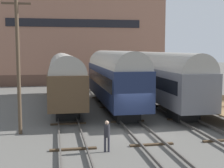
{
  "coord_description": "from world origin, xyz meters",
  "views": [
    {
      "loc": [
        -5.46,
        -19.8,
        5.54
      ],
      "look_at": [
        0.0,
        9.52,
        2.2
      ],
      "focal_mm": 50.0,
      "sensor_mm": 36.0,
      "label": 1
    }
  ],
  "objects_px": {
    "train_car_navy": "(114,76)",
    "train_car_brown": "(64,76)",
    "person_worker": "(107,133)",
    "utility_pole": "(18,59)",
    "bench": "(219,101)",
    "train_car_grey": "(159,76)"
  },
  "relations": [
    {
      "from": "train_car_navy",
      "to": "train_car_brown",
      "type": "height_order",
      "value": "train_car_navy"
    },
    {
      "from": "person_worker",
      "to": "utility_pole",
      "type": "xyz_separation_m",
      "value": [
        -4.98,
        4.62,
        3.89
      ]
    },
    {
      "from": "bench",
      "to": "person_worker",
      "type": "relative_size",
      "value": 0.81
    },
    {
      "from": "train_car_navy",
      "to": "bench",
      "type": "xyz_separation_m",
      "value": [
        7.3,
        -6.07,
        -1.57
      ]
    },
    {
      "from": "train_car_brown",
      "to": "utility_pole",
      "type": "xyz_separation_m",
      "value": [
        -3.21,
        -10.21,
        2.05
      ]
    },
    {
      "from": "bench",
      "to": "train_car_brown",
      "type": "bearing_deg",
      "value": 143.73
    },
    {
      "from": "train_car_grey",
      "to": "person_worker",
      "type": "distance_m",
      "value": 14.55
    },
    {
      "from": "train_car_grey",
      "to": "person_worker",
      "type": "relative_size",
      "value": 10.3
    },
    {
      "from": "train_car_brown",
      "to": "bench",
      "type": "xyz_separation_m",
      "value": [
        11.81,
        -8.67,
        -1.39
      ]
    },
    {
      "from": "train_car_grey",
      "to": "bench",
      "type": "distance_m",
      "value": 7.06
    },
    {
      "from": "bench",
      "to": "person_worker",
      "type": "distance_m",
      "value": 11.79
    },
    {
      "from": "train_car_grey",
      "to": "bench",
      "type": "relative_size",
      "value": 12.76
    },
    {
      "from": "train_car_grey",
      "to": "train_car_brown",
      "type": "xyz_separation_m",
      "value": [
        -9.02,
        2.36,
        -0.11
      ]
    },
    {
      "from": "train_car_navy",
      "to": "train_car_grey",
      "type": "height_order",
      "value": "train_car_navy"
    },
    {
      "from": "train_car_brown",
      "to": "utility_pole",
      "type": "distance_m",
      "value": 10.9
    },
    {
      "from": "bench",
      "to": "person_worker",
      "type": "bearing_deg",
      "value": -148.46
    },
    {
      "from": "bench",
      "to": "utility_pole",
      "type": "xyz_separation_m",
      "value": [
        -15.02,
        -1.54,
        3.44
      ]
    },
    {
      "from": "train_car_grey",
      "to": "person_worker",
      "type": "bearing_deg",
      "value": -120.17
    },
    {
      "from": "bench",
      "to": "utility_pole",
      "type": "bearing_deg",
      "value": -174.15
    },
    {
      "from": "train_car_grey",
      "to": "train_car_navy",
      "type": "bearing_deg",
      "value": -177.05
    },
    {
      "from": "train_car_navy",
      "to": "person_worker",
      "type": "distance_m",
      "value": 12.7
    },
    {
      "from": "train_car_grey",
      "to": "utility_pole",
      "type": "height_order",
      "value": "utility_pole"
    }
  ]
}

